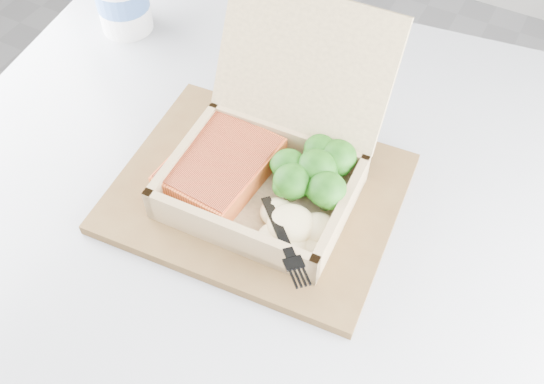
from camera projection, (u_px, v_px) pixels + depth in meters
The scene contains 8 objects.
cafe_table at pixel (248, 276), 0.87m from camera, with size 0.91×0.91×0.73m.
serving_tray at pixel (257, 193), 0.72m from camera, with size 0.32×0.26×0.01m, color brown.
takeout_container at pixel (275, 149), 0.69m from camera, with size 0.22×0.25×0.18m.
salmon_fillet at pixel (220, 166), 0.70m from camera, with size 0.10×0.13×0.03m, color orange.
broccoli_pile at pixel (316, 174), 0.69m from camera, with size 0.11×0.11×0.04m, color #2B7B1B, non-canonical shape.
mashed_potatoes at pixel (291, 224), 0.65m from camera, with size 0.08×0.07×0.03m, color beige.
plastic_fork at pixel (273, 213), 0.65m from camera, with size 0.11×0.11×0.02m.
receipt at pixel (322, 108), 0.82m from camera, with size 0.08×0.15×0.00m, color white.
Camera 1 is at (0.06, -0.03, 1.31)m, focal length 40.00 mm.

